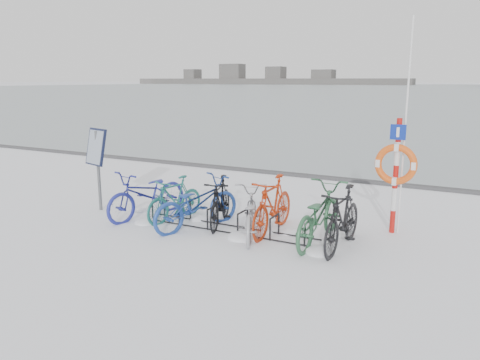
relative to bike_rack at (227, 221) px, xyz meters
The scene contains 16 objects.
ground 0.18m from the bike_rack, ahead, with size 900.00×900.00×0.00m, color white.
ice_sheet 155.00m from the bike_rack, 90.00° to the left, with size 400.00×298.00×0.02m, color #929EA5.
quay_edge 5.90m from the bike_rack, 90.00° to the left, with size 400.00×0.25×0.10m, color #3F3F42.
bike_rack is the anchor object (origin of this frame).
info_board 3.71m from the bike_rack, behind, with size 0.71×0.42×1.99m.
lifebuoy_station 3.64m from the bike_rack, 23.18° to the left, with size 0.83×0.23×4.31m.
shoreline 287.22m from the bike_rack, 115.14° to the left, with size 180.00×12.00×9.50m.
bike_0 2.13m from the bike_rack, behind, with size 0.76×2.19×1.15m, color navy.
bike_1 1.46m from the bike_rack, behind, with size 0.48×1.69×1.01m, color #1E6761.
bike_2 0.78m from the bike_rack, 164.66° to the right, with size 0.75×2.17×1.14m, color navy.
bike_3 0.54m from the bike_rack, 141.52° to the left, with size 0.51×1.80×1.08m, color black.
bike_4 0.69m from the bike_rack, 13.93° to the right, with size 0.67×1.93×1.01m, color #96979D.
bike_5 1.04m from the bike_rack, 18.06° to the left, with size 0.57×2.01×1.21m, color #AA2A0C.
bike_6 1.98m from the bike_rack, ahead, with size 0.78×2.23×1.17m, color #2C5D3B.
bike_7 2.48m from the bike_rack, ahead, with size 0.56×2.00×1.20m, color black.
snow_drifts 0.31m from the bike_rack, 22.36° to the right, with size 5.20×1.32×0.22m.
Camera 1 is at (4.60, -8.29, 3.12)m, focal length 35.00 mm.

